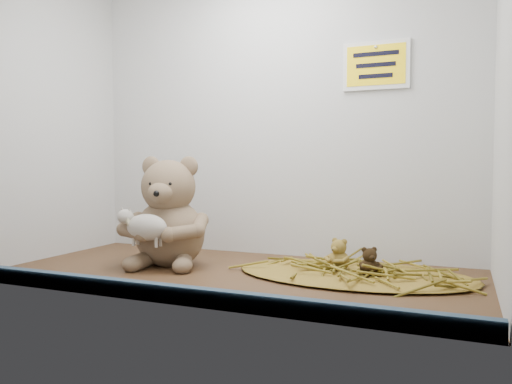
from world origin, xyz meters
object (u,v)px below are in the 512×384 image
at_px(toy_lamb, 147,227).
at_px(mini_teddy_brown, 369,260).
at_px(main_teddy, 169,211).
at_px(mini_teddy_tan, 339,253).

bearing_deg(toy_lamb, mini_teddy_brown, 14.04).
bearing_deg(mini_teddy_brown, toy_lamb, 161.56).
height_order(toy_lamb, mini_teddy_brown, toy_lamb).
distance_m(main_teddy, toy_lamb, 0.11).
xyz_separation_m(main_teddy, mini_teddy_tan, (0.45, 0.07, -0.10)).
distance_m(mini_teddy_tan, mini_teddy_brown, 0.09).
bearing_deg(mini_teddy_brown, mini_teddy_tan, 120.27).
relative_size(main_teddy, toy_lamb, 2.01).
relative_size(mini_teddy_tan, mini_teddy_brown, 1.15).
height_order(toy_lamb, mini_teddy_tan, toy_lamb).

